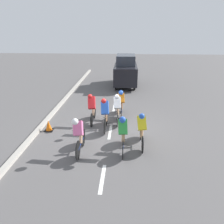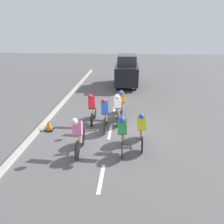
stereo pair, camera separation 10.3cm
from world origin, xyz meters
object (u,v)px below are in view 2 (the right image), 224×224
(support_car, at_px, (127,71))
(traffic_cone, at_px, (49,125))
(cyclist_yellow, at_px, (141,129))
(cyclist_red, at_px, (92,107))
(cyclist_orange, at_px, (122,102))
(cyclist_white, at_px, (118,107))
(cyclist_blue, at_px, (105,113))
(cyclist_green, at_px, (122,133))
(cyclist_pink, at_px, (78,134))

(support_car, relative_size, traffic_cone, 7.91)
(cyclist_yellow, bearing_deg, cyclist_red, -43.69)
(cyclist_orange, bearing_deg, cyclist_white, 79.45)
(cyclist_blue, relative_size, cyclist_orange, 0.99)
(cyclist_green, bearing_deg, support_car, -90.09)
(cyclist_green, height_order, cyclist_red, cyclist_red)
(cyclist_red, bearing_deg, cyclist_orange, -145.84)
(cyclist_yellow, bearing_deg, support_car, -85.86)
(cyclist_blue, height_order, traffic_cone, cyclist_blue)
(cyclist_blue, height_order, cyclist_white, cyclist_blue)
(cyclist_orange, height_order, cyclist_white, cyclist_white)
(cyclist_red, relative_size, cyclist_yellow, 0.98)
(cyclist_orange, height_order, support_car, support_car)
(cyclist_green, distance_m, traffic_cone, 3.73)
(cyclist_green, relative_size, traffic_cone, 3.46)
(cyclist_pink, distance_m, cyclist_orange, 3.92)
(cyclist_blue, bearing_deg, traffic_cone, 5.95)
(cyclist_pink, height_order, cyclist_red, cyclist_red)
(cyclist_yellow, height_order, cyclist_orange, cyclist_yellow)
(cyclist_pink, xyz_separation_m, support_car, (-1.58, -10.12, 0.39))
(support_car, bearing_deg, cyclist_green, 89.91)
(cyclist_green, relative_size, cyclist_pink, 1.03)
(cyclist_green, distance_m, cyclist_red, 2.96)
(cyclist_white, bearing_deg, support_car, -92.50)
(cyclist_green, height_order, traffic_cone, cyclist_green)
(cyclist_green, xyz_separation_m, cyclist_blue, (0.81, -1.85, 0.01))
(cyclist_orange, bearing_deg, cyclist_green, 92.40)
(cyclist_white, relative_size, traffic_cone, 3.35)
(cyclist_red, relative_size, traffic_cone, 3.39)
(cyclist_green, bearing_deg, cyclist_pink, 6.86)
(cyclist_blue, height_order, cyclist_orange, cyclist_blue)
(cyclist_pink, bearing_deg, cyclist_red, -91.35)
(cyclist_red, relative_size, cyclist_orange, 0.99)
(cyclist_red, height_order, support_car, support_car)
(cyclist_green, height_order, cyclist_white, cyclist_green)
(cyclist_red, xyz_separation_m, cyclist_orange, (-1.36, -0.92, -0.02))
(cyclist_green, distance_m, support_car, 9.94)
(cyclist_white, distance_m, traffic_cone, 3.25)
(cyclist_green, height_order, support_car, support_car)
(cyclist_yellow, xyz_separation_m, support_car, (0.69, -9.49, 0.39))
(cyclist_orange, distance_m, traffic_cone, 3.75)
(cyclist_yellow, distance_m, support_car, 9.52)
(cyclist_red, distance_m, support_car, 7.55)
(cyclist_pink, distance_m, cyclist_red, 2.74)
(cyclist_red, distance_m, cyclist_yellow, 3.05)
(cyclist_red, height_order, cyclist_white, cyclist_red)
(cyclist_pink, height_order, cyclist_white, cyclist_white)
(cyclist_pink, relative_size, cyclist_red, 0.99)
(cyclist_yellow, bearing_deg, cyclist_blue, -42.81)
(cyclist_blue, bearing_deg, cyclist_green, 113.81)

